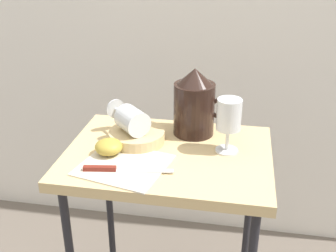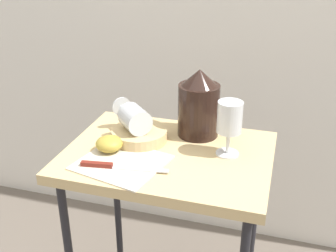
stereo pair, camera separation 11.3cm
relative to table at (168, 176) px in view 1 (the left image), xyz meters
name	(u,v)px [view 1 (the left image)]	position (x,y,z in m)	size (l,w,h in m)	color
table	(168,176)	(0.00, 0.00, 0.00)	(0.58, 0.43, 0.74)	tan
linen_napkin	(124,165)	(-0.10, -0.10, 0.08)	(0.22, 0.20, 0.00)	beige
basket_tray	(137,137)	(-0.10, 0.04, 0.10)	(0.16, 0.16, 0.04)	tan
pitcher	(194,108)	(0.06, 0.13, 0.17)	(0.17, 0.12, 0.21)	black
wine_glass_upright	(229,118)	(0.16, 0.03, 0.19)	(0.07, 0.07, 0.16)	silver
wine_glass_tipped_near	(132,120)	(-0.11, 0.04, 0.15)	(0.15, 0.15, 0.07)	silver
apple_half_left	(109,147)	(-0.16, -0.05, 0.11)	(0.08, 0.08, 0.04)	#B29938
knife	(115,169)	(-0.12, -0.13, 0.09)	(0.23, 0.05, 0.01)	silver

